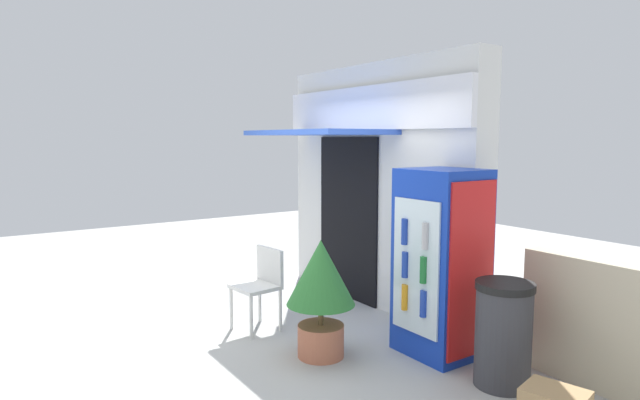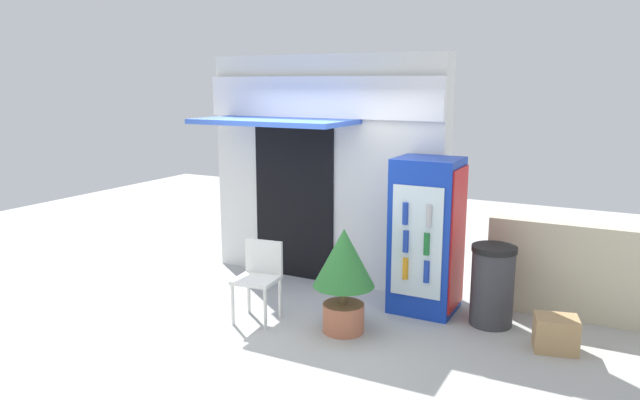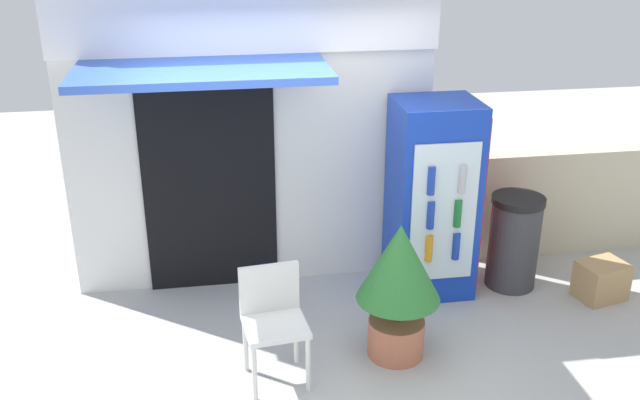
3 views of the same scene
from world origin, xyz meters
The scene contains 8 objects.
ground centered at (0.00, 0.00, 0.00)m, with size 16.00×16.00×0.00m, color #B2B2AD.
storefront_building centered at (-0.31, 1.67, 1.50)m, with size 3.19×1.31×2.91m.
drink_cooler centered at (1.25, 1.17, 0.88)m, with size 0.72×0.70×1.75m.
plastic_chair centered at (-0.27, 0.08, 0.52)m, with size 0.49×0.46×0.87m.
potted_plant_near_shop centered at (0.69, 0.19, 0.68)m, with size 0.64×0.64×1.11m.
trash_bin centered at (2.02, 1.10, 0.44)m, with size 0.47×0.47×0.87m.
stone_boundary_wall centered at (3.24, 1.70, 0.53)m, with size 2.79×0.21×1.06m, color beige.
cardboard_box centered at (2.71, 0.74, 0.17)m, with size 0.40×0.31×0.34m, color tan.
Camera 2 is at (3.20, -5.13, 2.57)m, focal length 33.52 mm.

